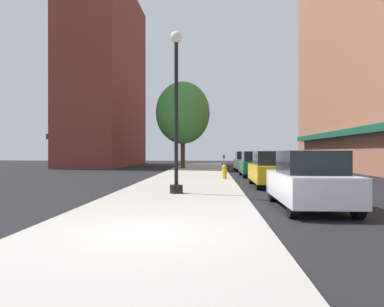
# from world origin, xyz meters

# --- Properties ---
(ground_plane) EXTENTS (90.00, 90.00, 0.00)m
(ground_plane) POSITION_xyz_m (4.00, 18.00, 0.00)
(ground_plane) COLOR black
(sidewalk_slab) EXTENTS (4.80, 50.00, 0.12)m
(sidewalk_slab) POSITION_xyz_m (0.00, 19.00, 0.06)
(sidewalk_slab) COLOR #A8A399
(sidewalk_slab) RESTS_ON ground
(building_far_background) EXTENTS (6.80, 18.00, 20.34)m
(building_far_background) POSITION_xyz_m (-11.01, 37.00, 10.15)
(building_far_background) COLOR brown
(building_far_background) RESTS_ON ground
(lamppost) EXTENTS (0.48, 0.48, 5.90)m
(lamppost) POSITION_xyz_m (-0.07, 6.85, 3.20)
(lamppost) COLOR black
(lamppost) RESTS_ON sidewalk_slab
(fire_hydrant) EXTENTS (0.33, 0.26, 0.79)m
(fire_hydrant) POSITION_xyz_m (1.92, 14.33, 0.52)
(fire_hydrant) COLOR gold
(fire_hydrant) RESTS_ON sidewalk_slab
(parking_meter_near) EXTENTS (0.14, 0.09, 1.31)m
(parking_meter_near) POSITION_xyz_m (2.05, 20.11, 0.95)
(parking_meter_near) COLOR slate
(parking_meter_near) RESTS_ON sidewalk_slab
(tree_near) EXTENTS (4.96, 4.96, 7.94)m
(tree_near) POSITION_xyz_m (-1.48, 28.31, 5.19)
(tree_near) COLOR #422D1E
(tree_near) RESTS_ON sidewalk_slab
(car_white) EXTENTS (1.80, 4.30, 1.66)m
(car_white) POSITION_xyz_m (4.00, 3.96, 0.81)
(car_white) COLOR black
(car_white) RESTS_ON ground
(car_yellow) EXTENTS (1.80, 4.30, 1.66)m
(car_yellow) POSITION_xyz_m (4.00, 10.96, 0.81)
(car_yellow) COLOR black
(car_yellow) RESTS_ON ground
(car_green) EXTENTS (1.80, 4.30, 1.66)m
(car_green) POSITION_xyz_m (4.00, 18.24, 0.81)
(car_green) COLOR black
(car_green) RESTS_ON ground
(car_silver) EXTENTS (1.80, 4.30, 1.66)m
(car_silver) POSITION_xyz_m (4.00, 25.38, 0.81)
(car_silver) COLOR black
(car_silver) RESTS_ON ground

